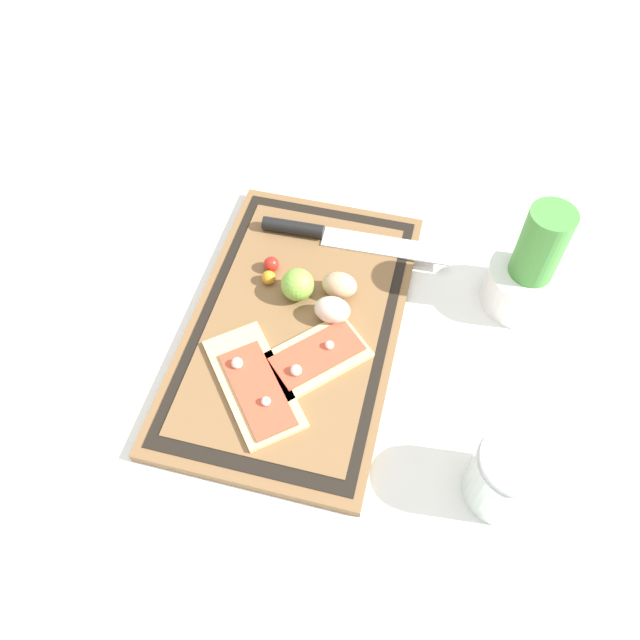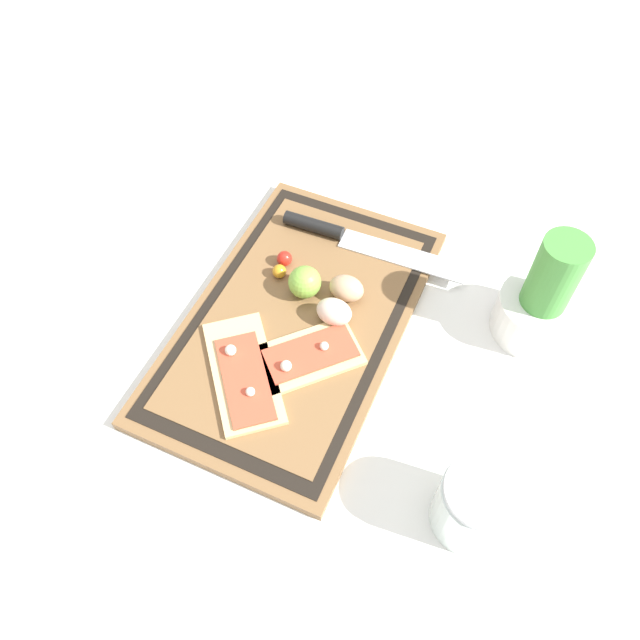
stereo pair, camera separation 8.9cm
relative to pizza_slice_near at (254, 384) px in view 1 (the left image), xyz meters
The scene contains 12 objects.
ground_plane 0.12m from the pizza_slice_near, 167.86° to the left, with size 6.00×6.00×0.00m, color white.
cutting_board 0.12m from the pizza_slice_near, 167.86° to the left, with size 0.51×0.30×0.02m.
pizza_slice_near is the anchor object (origin of this frame).
pizza_slice_far 0.09m from the pizza_slice_near, 131.64° to the left, with size 0.18×0.17×0.02m.
knife 0.29m from the pizza_slice_near, behind, with size 0.05×0.31×0.02m.
egg_brown 0.20m from the pizza_slice_near, 157.42° to the left, with size 0.04×0.05×0.04m, color tan.
egg_pink 0.16m from the pizza_slice_near, 150.80° to the left, with size 0.04×0.05×0.04m, color beige.
lime 0.17m from the pizza_slice_near, behind, with size 0.05×0.05×0.05m, color #7FB742.
cherry_tomato_red 0.21m from the pizza_slice_near, 169.99° to the right, with size 0.02×0.02×0.02m, color red.
cherry_tomato_yellow 0.18m from the pizza_slice_near, 169.62° to the right, with size 0.02×0.02×0.02m, color orange.
herb_pot 0.43m from the pizza_slice_near, 126.38° to the left, with size 0.12×0.12×0.19m.
sauce_jar 0.35m from the pizza_slice_near, 80.08° to the left, with size 0.09×0.09×0.10m.
Camera 1 is at (0.50, 0.16, 0.77)m, focal length 35.00 mm.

